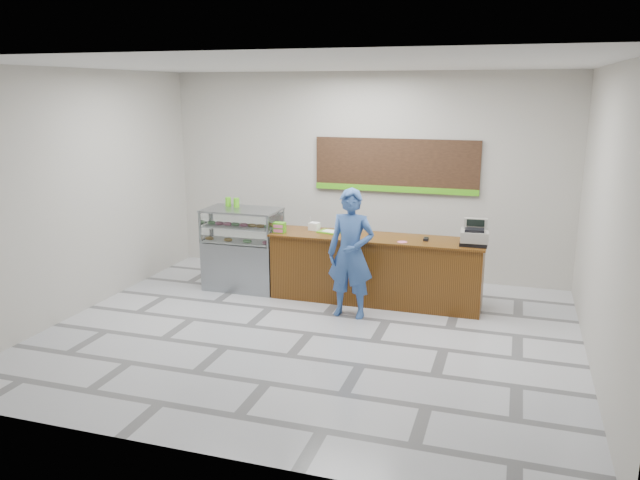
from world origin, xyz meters
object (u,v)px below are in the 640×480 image
(sales_counter, at_px, (376,269))
(customer, at_px, (351,254))
(display_case, at_px, (243,248))
(serving_tray, at_px, (330,232))
(cash_register, at_px, (475,235))

(sales_counter, bearing_deg, customer, -106.29)
(sales_counter, height_order, customer, customer)
(sales_counter, relative_size, display_case, 2.45)
(display_case, bearing_deg, customer, -19.60)
(display_case, height_order, serving_tray, display_case)
(display_case, relative_size, customer, 0.71)
(cash_register, bearing_deg, serving_tray, 173.47)
(sales_counter, distance_m, cash_register, 1.59)
(customer, bearing_deg, serving_tray, 127.44)
(sales_counter, relative_size, customer, 1.75)
(display_case, xyz_separation_m, serving_tray, (1.46, 0.07, 0.36))
(cash_register, height_order, serving_tray, cash_register)
(display_case, relative_size, serving_tray, 3.30)
(serving_tray, distance_m, customer, 0.97)
(display_case, bearing_deg, cash_register, -0.78)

